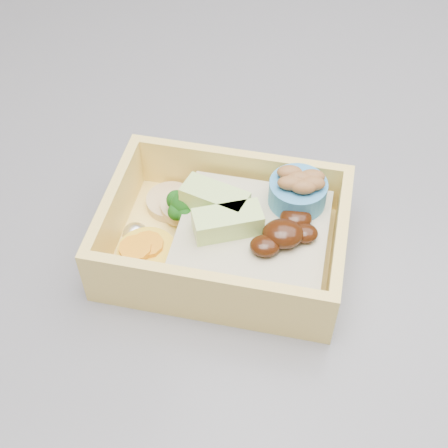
{
  "coord_description": "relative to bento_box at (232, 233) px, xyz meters",
  "views": [
    {
      "loc": [
        0.2,
        -0.38,
        1.29
      ],
      "look_at": [
        0.19,
        -0.09,
        0.95
      ],
      "focal_mm": 50.0,
      "sensor_mm": 36.0,
      "label": 1
    }
  ],
  "objects": [
    {
      "name": "bento_box",
      "position": [
        0.0,
        0.0,
        0.0
      ],
      "size": [
        0.19,
        0.15,
        0.06
      ],
      "rotation": [
        0.0,
        0.0,
        -0.17
      ],
      "color": "#FFDA69",
      "rests_on": "island"
    }
  ]
}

